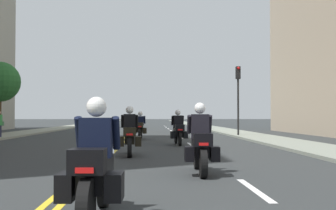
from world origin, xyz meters
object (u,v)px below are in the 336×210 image
object	(u,v)px
motorcycle_2	(130,136)
motorcycle_1	(200,146)
motorcycle_4	(140,128)
motorcycle_0	(95,170)
motorcycle_3	(178,130)
traffic_light_near	(238,88)
street_tree_1	(0,82)

from	to	relation	value
motorcycle_2	motorcycle_1	bearing A→B (deg)	-70.76
motorcycle_1	motorcycle_4	bearing A→B (deg)	98.43
motorcycle_0	motorcycle_1	size ratio (longest dim) A/B	0.97
motorcycle_3	traffic_light_near	distance (m)	8.82
motorcycle_2	motorcycle_4	bearing A→B (deg)	86.47
motorcycle_2	motorcycle_3	size ratio (longest dim) A/B	1.03
motorcycle_1	motorcycle_2	bearing A→B (deg)	113.64
motorcycle_3	traffic_light_near	xyz separation A→B (m)	(4.31, 7.29, 2.46)
motorcycle_0	traffic_light_near	world-z (taller)	traffic_light_near
motorcycle_0	traffic_light_near	xyz separation A→B (m)	(6.28, 21.13, 2.48)
motorcycle_2	motorcycle_0	bearing A→B (deg)	-92.82
traffic_light_near	motorcycle_3	bearing A→B (deg)	-120.59
motorcycle_0	street_tree_1	xyz separation A→B (m)	(-9.45, 23.39, 2.98)
traffic_light_near	motorcycle_1	bearing A→B (deg)	-104.74
street_tree_1	motorcycle_3	bearing A→B (deg)	-39.91
motorcycle_0	street_tree_1	bearing A→B (deg)	113.26
motorcycle_3	motorcycle_4	bearing A→B (deg)	108.52
motorcycle_2	traffic_light_near	distance (m)	14.05
motorcycle_0	traffic_light_near	distance (m)	22.18
motorcycle_0	traffic_light_near	bearing A→B (deg)	74.71
motorcycle_0	motorcycle_4	world-z (taller)	motorcycle_4
motorcycle_1	motorcycle_2	size ratio (longest dim) A/B	0.96
motorcycle_3	motorcycle_4	xyz separation A→B (m)	(-1.85, 4.73, -0.02)
motorcycle_2	traffic_light_near	world-z (taller)	traffic_light_near
motorcycle_2	street_tree_1	distance (m)	17.63
motorcycle_3	street_tree_1	size ratio (longest dim) A/B	0.45
motorcycle_0	motorcycle_1	xyz separation A→B (m)	(1.84, 4.26, 0.01)
motorcycle_1	street_tree_1	size ratio (longest dim) A/B	0.44
motorcycle_3	street_tree_1	distance (m)	15.17
motorcycle_1	street_tree_1	bearing A→B (deg)	122.13
motorcycle_4	street_tree_1	size ratio (longest dim) A/B	0.46
street_tree_1	traffic_light_near	bearing A→B (deg)	-8.18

